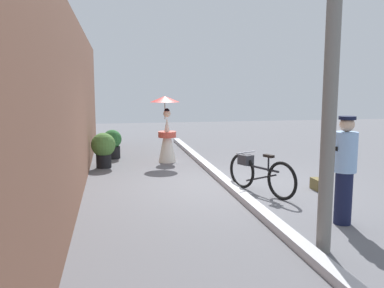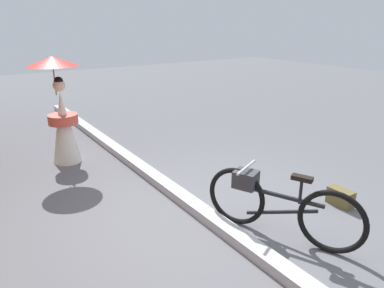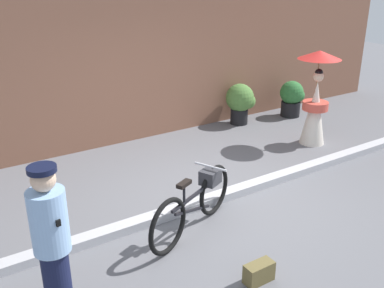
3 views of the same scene
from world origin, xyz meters
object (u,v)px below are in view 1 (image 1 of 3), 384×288
at_px(potted_plant_small, 104,148).
at_px(utility_pole, 332,60).
at_px(person_with_parasol, 167,129).
at_px(backpack_on_pavement, 317,184).
at_px(bicycle_near_officer, 259,173).
at_px(potted_plant_by_door, 113,143).
at_px(person_officer, 345,167).

xyz_separation_m(potted_plant_small, utility_pole, (-6.10, -2.83, 1.88)).
bearing_deg(person_with_parasol, backpack_on_pavement, -144.47).
bearing_deg(person_with_parasol, bicycle_near_officer, -159.87).
bearing_deg(utility_pole, person_with_parasol, 9.91).
bearing_deg(bicycle_near_officer, potted_plant_by_door, 31.70).
distance_m(backpack_on_pavement, utility_pole, 3.98).
distance_m(bicycle_near_officer, potted_plant_by_door, 5.32).
xyz_separation_m(backpack_on_pavement, utility_pole, (-2.92, 1.45, 2.28)).
bearing_deg(person_with_parasol, utility_pole, -170.09).
height_order(potted_plant_by_door, utility_pole, utility_pole).
height_order(bicycle_near_officer, potted_plant_small, potted_plant_small).
distance_m(potted_plant_small, utility_pole, 6.99).
distance_m(person_officer, utility_pole, 1.97).
bearing_deg(person_officer, potted_plant_by_door, 27.78).
bearing_deg(utility_pole, bicycle_near_officer, -3.68).
xyz_separation_m(person_officer, potted_plant_by_door, (6.51, 3.43, -0.43)).
height_order(person_with_parasol, utility_pole, utility_pole).
bearing_deg(person_with_parasol, potted_plant_by_door, 58.73).
relative_size(person_with_parasol, utility_pole, 0.38).
bearing_deg(potted_plant_small, bicycle_near_officer, -136.53).
xyz_separation_m(bicycle_near_officer, utility_pole, (-2.92, 0.19, 1.99)).
bearing_deg(person_officer, backpack_on_pavement, -17.57).
relative_size(bicycle_near_officer, potted_plant_small, 1.86).
distance_m(person_with_parasol, utility_pole, 6.82).
relative_size(person_officer, backpack_on_pavement, 4.86).
bearing_deg(backpack_on_pavement, utility_pole, 153.62).
height_order(bicycle_near_officer, utility_pole, utility_pole).
height_order(person_officer, backpack_on_pavement, person_officer).
relative_size(person_with_parasol, backpack_on_pavement, 5.33).
bearing_deg(utility_pole, person_officer, -41.24).
bearing_deg(potted_plant_small, backpack_on_pavement, -126.61).
height_order(person_officer, utility_pole, utility_pole).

